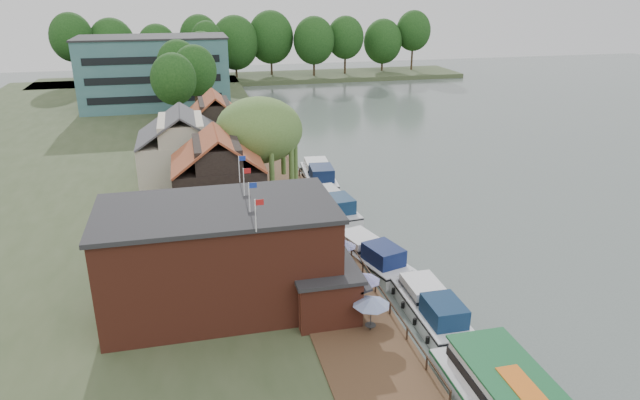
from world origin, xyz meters
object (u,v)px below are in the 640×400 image
pub (250,253)px  cruiser_3 (319,173)px  willow (260,149)px  umbrella_6 (312,209)px  cruiser_0 (432,304)px  swan (463,357)px  cottage_a (218,177)px  umbrella_4 (323,238)px  umbrella_3 (344,254)px  umbrella_1 (363,289)px  umbrella_0 (371,314)px  cruiser_1 (370,251)px  hotel_block (155,72)px  cottage_c (215,128)px  umbrella_5 (313,227)px  cruiser_2 (332,202)px  umbrella_2 (339,268)px  cottage_b (183,150)px

pub → cruiser_3: size_ratio=1.83×
willow → cruiser_3: willow is taller
umbrella_6 → cruiser_0: 16.95m
pub → swan: pub is taller
cottage_a → umbrella_4: bearing=-48.8°
cottage_a → umbrella_3: size_ratio=3.62×
cottage_a → umbrella_1: (8.30, -17.40, -2.96)m
umbrella_0 → cruiser_1: umbrella_0 is taller
pub → hotel_block: hotel_block is taller
umbrella_1 → cruiser_1: (2.96, 7.50, -1.05)m
cottage_a → swan: 27.15m
umbrella_1 → cruiser_3: bearing=82.6°
cruiser_1 → cruiser_3: 20.88m
cottage_c → umbrella_4: size_ratio=3.51×
cruiser_1 → hotel_block: bearing=89.8°
umbrella_0 → umbrella_5: size_ratio=0.99×
umbrella_3 → cruiser_0: umbrella_3 is taller
umbrella_1 → cruiser_0: 4.82m
umbrella_3 → umbrella_5: (-1.12, 5.59, 0.00)m
cruiser_3 → cruiser_2: bearing=-90.6°
cruiser_0 → umbrella_5: bearing=114.4°
pub → umbrella_6: 14.70m
umbrella_2 → hotel_block: bearing=101.7°
cruiser_2 → pub: bearing=-127.6°
hotel_block → cottage_a: bearing=-82.9°
umbrella_6 → cruiser_2: bearing=52.9°
umbrella_1 → umbrella_6: size_ratio=1.00×
cottage_b → cottage_c: same height
pub → hotel_block: bearing=96.4°
cottage_c → hotel_block: bearing=102.2°
umbrella_5 → umbrella_2: bearing=-88.5°
pub → umbrella_0: pub is taller
umbrella_0 → umbrella_4: bearing=91.1°
hotel_block → umbrella_1: bearing=-78.2°
cruiser_0 → cottage_b: bearing=119.3°
cottage_c → cottage_a: bearing=-93.0°
umbrella_2 → cruiser_1: size_ratio=0.23×
hotel_block → swan: size_ratio=57.73×
umbrella_6 → cruiser_1: umbrella_6 is taller
cottage_b → cruiser_0: cottage_b is taller
cottage_b → umbrella_6: cottage_b is taller
willow → cruiser_1: size_ratio=1.03×
pub → cruiser_1: 11.96m
umbrella_5 → cruiser_3: size_ratio=0.22×
cottage_c → cruiser_3: bearing=-36.2°
hotel_block → umbrella_6: 60.48m
pub → umbrella_5: (6.36, 8.68, -2.36)m
umbrella_3 → cruiser_1: (2.79, 2.01, -1.05)m
cottage_b → cottage_a: bearing=-73.3°
umbrella_5 → cottage_b: bearing=122.4°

